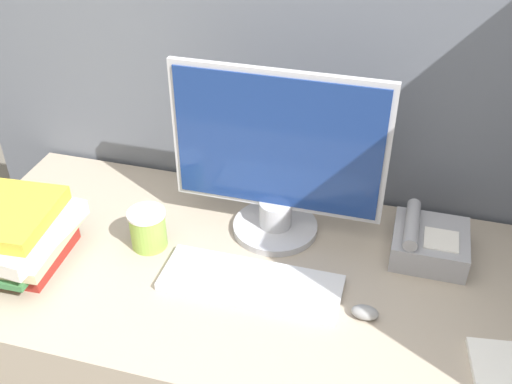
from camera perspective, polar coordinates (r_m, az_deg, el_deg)
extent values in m
cube|color=slate|center=(1.79, 2.69, 3.35)|extent=(1.98, 0.04, 1.69)
cube|color=tan|center=(1.80, -0.85, -16.22)|extent=(1.58, 0.75, 0.75)
cylinder|color=#B7B7BC|center=(1.65, 1.83, -3.34)|extent=(0.23, 0.23, 0.02)
cylinder|color=#B7B7BC|center=(1.62, 1.86, -2.06)|extent=(0.09, 0.09, 0.07)
cube|color=#B7B7BC|center=(1.50, 2.08, 4.72)|extent=(0.56, 0.02, 0.39)
cube|color=navy|center=(1.49, 1.99, 4.54)|extent=(0.53, 0.01, 0.36)
cube|color=silver|center=(1.48, -0.47, -8.64)|extent=(0.44, 0.16, 0.02)
ellipsoid|color=gray|center=(1.42, 10.33, -11.21)|extent=(0.06, 0.04, 0.03)
cylinder|color=#8CB247|center=(1.60, -10.23, -3.59)|extent=(0.09, 0.09, 0.10)
cylinder|color=white|center=(1.56, -10.43, -2.04)|extent=(0.10, 0.10, 0.01)
cube|color=maroon|center=(1.65, -20.78, -5.51)|extent=(0.18, 0.23, 0.03)
cube|color=#38723F|center=(1.65, -21.42, -4.73)|extent=(0.19, 0.30, 0.02)
cube|color=#C6B78C|center=(1.63, -21.57, -4.15)|extent=(0.25, 0.28, 0.03)
cube|color=silver|center=(1.61, -21.76, -3.30)|extent=(0.25, 0.30, 0.04)
cube|color=gold|center=(1.59, -22.36, -2.04)|extent=(0.22, 0.26, 0.04)
cube|color=#99999E|center=(1.61, 16.20, -4.77)|extent=(0.19, 0.19, 0.07)
cube|color=white|center=(1.57, 17.25, -4.37)|extent=(0.09, 0.08, 0.00)
cylinder|color=#99999E|center=(1.58, 14.65, -2.98)|extent=(0.04, 0.18, 0.04)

